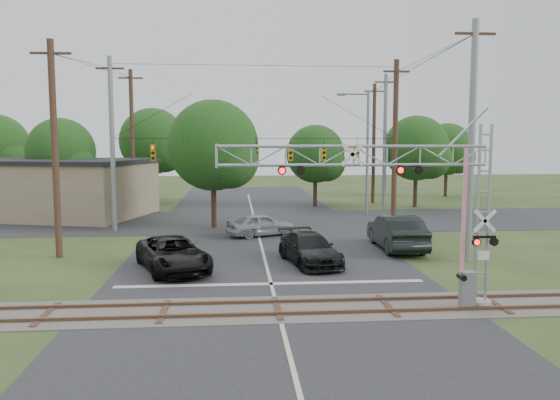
{
  "coord_description": "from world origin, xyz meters",
  "views": [
    {
      "loc": [
        -1.48,
        -16.82,
        5.95
      ],
      "look_at": [
        0.54,
        7.5,
        3.35
      ],
      "focal_mm": 35.0,
      "sensor_mm": 36.0,
      "label": 1
    }
  ],
  "objects": [
    {
      "name": "railroad_track",
      "position": [
        0.0,
        2.0,
        0.03
      ],
      "size": [
        90.0,
        3.2,
        0.17
      ],
      "color": "#504945",
      "rests_on": "ground"
    },
    {
      "name": "car_dark",
      "position": [
        2.14,
        9.24,
        0.74
      ],
      "size": [
        3.07,
        5.44,
        1.49
      ],
      "primitive_type": "imported",
      "rotation": [
        0.0,
        0.0,
        0.2
      ],
      "color": "black",
      "rests_on": "ground"
    },
    {
      "name": "sedan_silver",
      "position": [
        0.14,
        17.37,
        0.74
      ],
      "size": [
        4.68,
        3.29,
        1.48
      ],
      "primitive_type": "imported",
      "rotation": [
        0.0,
        0.0,
        1.97
      ],
      "color": "#93949A",
      "rests_on": "ground"
    },
    {
      "name": "suv_dark",
      "position": [
        7.45,
        12.45,
        0.97
      ],
      "size": [
        2.12,
        5.89,
        1.93
      ],
      "primitive_type": "imported",
      "rotation": [
        0.0,
        0.0,
        3.13
      ],
      "color": "black",
      "rests_on": "ground"
    },
    {
      "name": "traffic_signal_span",
      "position": [
        0.88,
        20.0,
        5.65
      ],
      "size": [
        19.34,
        0.36,
        11.5
      ],
      "color": "gray",
      "rests_on": "ground"
    },
    {
      "name": "treeline",
      "position": [
        -2.84,
        33.65,
        5.48
      ],
      "size": [
        52.35,
        25.8,
        9.33
      ],
      "color": "#39251A",
      "rests_on": "ground"
    },
    {
      "name": "crossing_gantry",
      "position": [
        4.41,
        1.64,
        4.08
      ],
      "size": [
        9.87,
        0.84,
        6.58
      ],
      "color": "gray",
      "rests_on": "ground"
    },
    {
      "name": "road_main",
      "position": [
        0.0,
        10.0,
        0.01
      ],
      "size": [
        14.0,
        90.0,
        0.02
      ],
      "primitive_type": "cube",
      "color": "#252527",
      "rests_on": "ground"
    },
    {
      "name": "ground",
      "position": [
        0.0,
        0.0,
        0.0
      ],
      "size": [
        160.0,
        160.0,
        0.0
      ],
      "primitive_type": "plane",
      "color": "#2B411E",
      "rests_on": "ground"
    },
    {
      "name": "pickup_black",
      "position": [
        -4.36,
        8.36,
        0.78
      ],
      "size": [
        4.36,
        6.15,
        1.56
      ],
      "primitive_type": "imported",
      "rotation": [
        0.0,
        0.0,
        0.35
      ],
      "color": "black",
      "rests_on": "ground"
    },
    {
      "name": "road_cross",
      "position": [
        0.0,
        24.0,
        0.01
      ],
      "size": [
        90.0,
        12.0,
        0.02
      ],
      "primitive_type": "cube",
      "color": "#252527",
      "rests_on": "ground"
    },
    {
      "name": "commercial_building",
      "position": [
        -18.55,
        28.78,
        2.3
      ],
      "size": [
        21.49,
        14.72,
        4.58
      ],
      "rotation": [
        0.0,
        0.0,
        -0.26
      ],
      "color": "#8A725C",
      "rests_on": "ground"
    },
    {
      "name": "utility_poles",
      "position": [
        2.81,
        23.37,
        5.92
      ],
      "size": [
        24.56,
        26.63,
        11.89
      ],
      "color": "#3D251C",
      "rests_on": "ground"
    },
    {
      "name": "streetlight",
      "position": [
        9.08,
        26.84,
        5.59
      ],
      "size": [
        2.67,
        0.28,
        10.0
      ],
      "color": "gray",
      "rests_on": "ground"
    }
  ]
}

